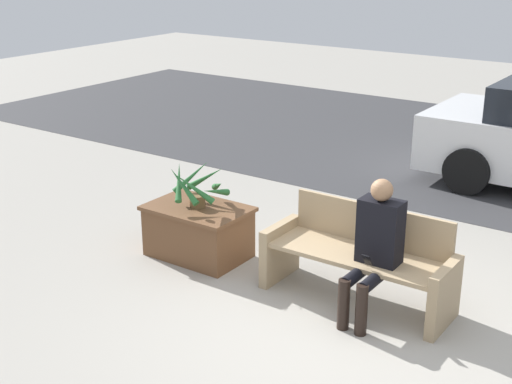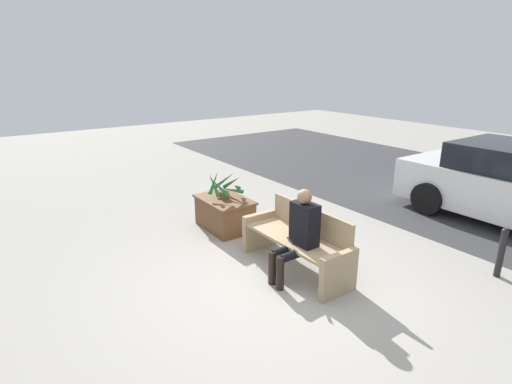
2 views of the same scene
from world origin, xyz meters
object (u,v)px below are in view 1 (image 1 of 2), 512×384
person_seated (374,244)px  potted_plant (198,187)px  planter_box (198,230)px  bench (360,258)px

person_seated → potted_plant: person_seated is taller
planter_box → potted_plant: bearing=9.3°
bench → person_seated: (0.23, -0.20, 0.27)m
bench → person_seated: 0.40m
bench → potted_plant: (-1.80, -0.10, 0.36)m
person_seated → potted_plant: 2.03m
bench → planter_box: size_ratio=1.68×
bench → person_seated: person_seated is taller
person_seated → potted_plant: (-2.03, 0.10, 0.09)m
bench → planter_box: 1.82m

